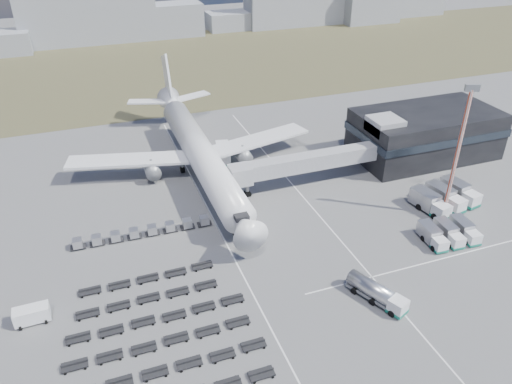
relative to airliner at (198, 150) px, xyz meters
name	(u,v)px	position (x,y,z in m)	size (l,w,h in m)	color
ground	(253,268)	(0.00, -32.38, -5.29)	(420.00, 420.00, 0.00)	#565659
grass_strip	(141,68)	(0.00, 77.62, -5.29)	(420.00, 90.00, 0.01)	#46402A
lane_markings	(303,244)	(9.77, -29.38, -5.29)	(47.12, 110.00, 0.01)	silver
terminal	(425,133)	(47.77, -8.41, -0.04)	(30.40, 16.40, 11.00)	black
jet_bridge	(295,164)	(15.90, -11.95, -0.24)	(30.30, 3.80, 7.05)	#939399
airliner	(198,150)	(0.00, 0.00, 0.00)	(51.59, 64.53, 17.62)	silver
skyline	(99,12)	(-8.36, 117.62, 5.71)	(317.65, 25.05, 25.94)	gray
fuel_tanker	(377,293)	(13.77, -44.95, -3.83)	(5.73, 9.23, 2.93)	silver
pushback_tug	(255,232)	(3.21, -24.38, -4.58)	(3.10, 1.75, 1.42)	silver
utility_van	(32,315)	(-31.31, -32.79, -4.09)	(4.54, 2.05, 2.40)	silver
catering_truck	(223,154)	(6.14, 3.69, -3.66)	(4.25, 7.39, 3.19)	silver
service_trucks_near	(449,233)	(32.69, -36.49, -3.91)	(8.74, 6.84, 2.54)	silver
service_trucks_far	(445,197)	(39.03, -27.37, -3.56)	(11.65, 9.57, 3.18)	silver
uld_row	(143,232)	(-14.38, -18.26, -4.35)	(23.32, 2.10, 1.57)	black
baggage_dollies	(158,333)	(-16.15, -40.92, -4.92)	(24.89, 23.34, 0.75)	black
floodlight_mast	(457,154)	(36.92, -30.04, 6.75)	(2.27, 1.86, 24.03)	#AC351B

